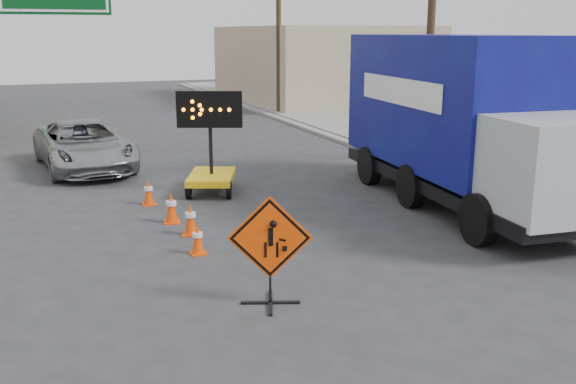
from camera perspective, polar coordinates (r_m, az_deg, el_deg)
ground at (r=10.10m, az=4.62°, el=-11.20°), size 100.00×100.00×0.00m
curb_right at (r=26.12m, az=4.50°, el=4.70°), size 0.40×60.00×0.12m
sidewalk_right at (r=27.19m, az=8.89°, el=4.98°), size 4.00×60.00×0.15m
building_right_far at (r=41.87m, az=2.77°, el=11.34°), size 10.00×14.00×4.60m
highway_gantry at (r=26.16m, az=-22.96°, el=14.71°), size 6.18×0.38×6.90m
utility_pole_near at (r=21.82m, az=12.61°, el=14.77°), size 1.80×0.26×9.00m
utility_pole_far at (r=34.37m, az=-0.84°, el=14.73°), size 1.80×0.26×9.00m
construction_sign at (r=10.25m, az=-1.61°, el=-5.01°), size 1.30×0.93×1.81m
arrow_board at (r=17.63m, az=-6.82°, el=1.94°), size 1.80×2.24×2.78m
pickup_truck at (r=21.55m, az=-17.68°, el=3.99°), size 3.15×5.79×1.54m
box_truck at (r=16.65m, az=14.97°, el=5.35°), size 3.47×9.09×4.22m
cone_a at (r=12.86m, az=-8.03°, el=-4.14°), size 0.35×0.35×0.63m
cone_b at (r=14.05m, az=-8.65°, el=-2.39°), size 0.47×0.47×0.72m
cone_c at (r=15.01m, az=-10.33°, el=-1.35°), size 0.42×0.42×0.74m
cone_d at (r=16.69m, az=-12.30°, el=-0.00°), size 0.36×0.36×0.67m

